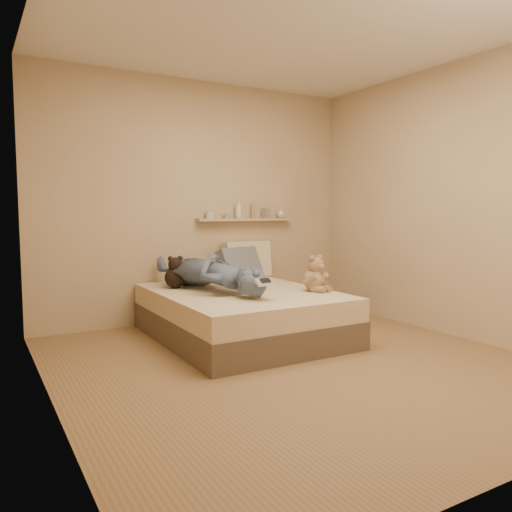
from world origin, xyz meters
TOP-DOWN VIEW (x-y plane):
  - room at (0.00, 0.00)m, footprint 3.80×3.80m
  - bed at (0.00, 0.93)m, footprint 1.50×1.90m
  - game_console at (-0.09, 0.35)m, footprint 0.19×0.10m
  - teddy_bear at (0.59, 0.56)m, footprint 0.28×0.28m
  - dark_plush at (-0.49, 1.38)m, footprint 0.21×0.21m
  - pillow_cream at (0.52, 1.76)m, footprint 0.55×0.20m
  - pillow_grey at (0.35, 1.62)m, footprint 0.55×0.39m
  - person at (-0.25, 1.10)m, footprint 0.78×1.53m
  - wall_shelf at (0.55, 1.84)m, footprint 1.20×0.12m
  - shelf_bottles at (0.67, 1.84)m, footprint 1.02×0.10m

SIDE VIEW (x-z plane):
  - bed at x=0.00m, z-range 0.00..0.45m
  - dark_plush at x=-0.49m, z-range 0.43..0.75m
  - teddy_bear at x=0.59m, z-range 0.42..0.76m
  - game_console at x=-0.09m, z-range 0.58..0.64m
  - pillow_grey at x=0.35m, z-range 0.44..0.80m
  - person at x=-0.25m, z-range 0.45..0.80m
  - pillow_cream at x=0.52m, z-range 0.44..0.86m
  - wall_shelf at x=0.55m, z-range 1.09..1.11m
  - shelf_bottles at x=0.67m, z-range 1.09..1.29m
  - room at x=0.00m, z-range -0.60..3.20m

